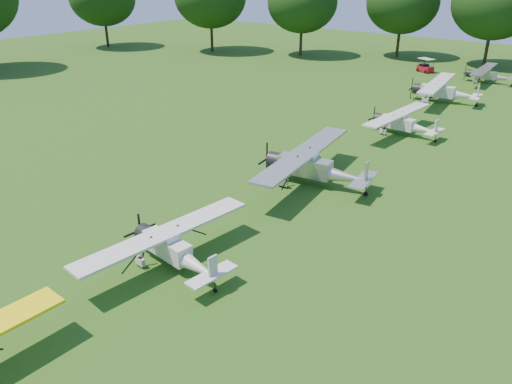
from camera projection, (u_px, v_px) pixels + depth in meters
ground at (218, 227)px, 27.04m from camera, size 160.00×160.00×0.00m
tree_belt at (275, 88)px, 21.78m from camera, size 137.36×130.27×14.52m
aircraft_3 at (173, 247)px, 23.03m from camera, size 5.89×9.38×1.84m
aircraft_4 at (313, 165)px, 31.62m from camera, size 7.33×11.61×2.28m
aircraft_5 at (403, 122)px, 41.00m from camera, size 5.90×9.40×1.85m
aircraft_6 at (443, 90)px, 50.47m from camera, size 6.93×11.01×2.16m
aircraft_7 at (488, 74)px, 58.69m from camera, size 5.70×9.08×1.79m
golf_cart at (425, 68)px, 64.75m from camera, size 2.33×1.92×1.73m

